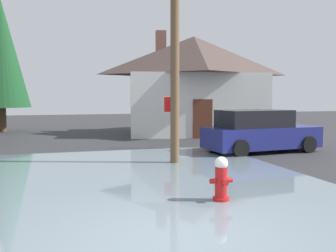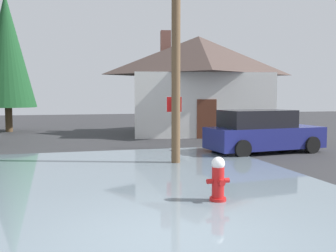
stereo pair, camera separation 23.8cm
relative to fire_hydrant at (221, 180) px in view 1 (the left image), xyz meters
The scene contains 8 objects.
ground_plane 2.27m from the fire_hydrant, 133.23° to the right, with size 80.00×80.00×0.10m, color #2D2D30.
flood_puddle 2.64m from the fire_hydrant, 120.69° to the left, with size 9.14×10.94×0.05m, color slate.
fire_hydrant is the anchor object (origin of this frame).
utility_pole 6.29m from the fire_hydrant, 84.74° to the left, with size 1.60×0.28×9.34m.
stop_sign_far 8.16m from the fire_hydrant, 80.33° to the left, with size 0.64×0.15×2.15m.
house 14.75m from the fire_hydrant, 72.06° to the left, with size 8.85×7.37×6.02m.
parked_car 7.45m from the fire_hydrant, 54.34° to the left, with size 4.65×2.31×1.64m.
pine_tree_short_left 19.23m from the fire_hydrant, 109.63° to the left, with size 3.31×3.31×8.27m.
Camera 1 is at (-1.68, -5.41, 2.18)m, focal length 40.76 mm.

